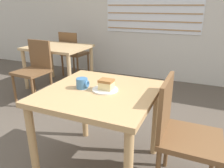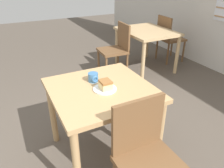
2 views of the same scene
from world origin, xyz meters
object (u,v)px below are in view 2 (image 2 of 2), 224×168
Objects in this scene: cake_slice at (105,85)px; coffee_mug at (93,77)px; dining_table_far at (146,36)px; chair_far_corner at (116,48)px; dining_table_near at (102,99)px; chair_near_window at (147,156)px; plate at (105,89)px; chair_far_opposite at (169,37)px.

cake_slice reaches higher than coffee_mug.
cake_slice is (1.63, -1.57, 0.18)m from dining_table_far.
cake_slice is at bearing -27.03° from chair_far_corner.
dining_table_near is 0.65m from chair_near_window.
plate is at bearing -167.00° from cake_slice.
chair_far_corner reaches higher than cake_slice.
chair_far_corner is (-1.57, 0.98, -0.13)m from dining_table_near.
coffee_mug is (-0.78, -0.07, 0.29)m from chair_near_window.
chair_far_corner is 8.26× the size of cake_slice.
dining_table_near is 8.10× the size of cake_slice.
chair_far_corner and chair_far_opposite have the same top height.
chair_near_window reaches higher than coffee_mug.
dining_table_far is 9.30× the size of cake_slice.
plate is (1.61, -0.97, 0.25)m from chair_far_corner.
dining_table_near is 4.25× the size of plate.
dining_table_far is 1.13× the size of chair_far_opposite.
dining_table_far is at bearing 95.39° from chair_far_corner.
plate is at bearing 8.34° from coffee_mug.
cake_slice reaches higher than dining_table_near.
chair_near_window and chair_far_opposite have the same top height.
chair_far_corner reaches higher than plate.
chair_near_window is 0.66m from cake_slice.
dining_table_near is 8.56× the size of coffee_mug.
chair_near_window is at bearing 3.70° from plate.
dining_table_near is 0.87× the size of dining_table_far.
chair_far_corner reaches higher than coffee_mug.
dining_table_far is at bearing 135.89° from plate.
chair_far_corner is (0.02, -0.61, -0.12)m from dining_table_far.
dining_table_far is 2.27m from plate.
cake_slice is (0.01, 0.00, 0.05)m from plate.
chair_far_opposite is (-1.69, 2.20, -0.13)m from dining_table_near.
chair_far_opposite is at bearing 100.35° from dining_table_far.
chair_far_corner is at bearing -88.43° from dining_table_far.
dining_table_near is 0.17m from cake_slice.
plate is 2.01× the size of coffee_mug.
chair_near_window is (2.22, -1.54, -0.12)m from dining_table_far.
dining_table_far is at bearing 134.89° from dining_table_near.
chair_far_corner is 1.89m from plate.
chair_far_corner is at bearing 149.15° from cake_slice.
chair_far_corner is at bearing 99.60° from chair_far_opposite.
cake_slice is (0.05, 0.02, 0.16)m from dining_table_near.
dining_table_near is at bearing -159.93° from plate.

